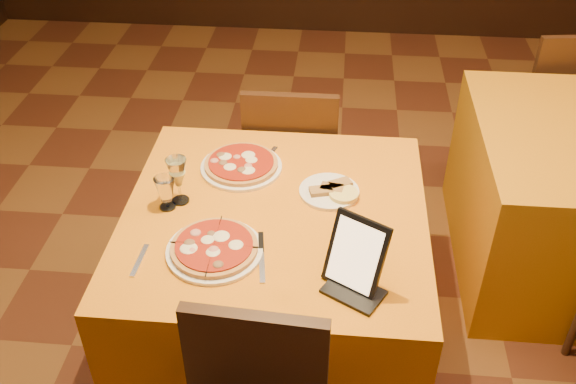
# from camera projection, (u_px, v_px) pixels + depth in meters

# --- Properties ---
(floor) EXTENTS (6.00, 7.00, 0.01)m
(floor) POSITION_uv_depth(u_px,v_px,m) (330.00, 365.00, 2.71)
(floor) COLOR #5E2D19
(floor) RESTS_ON ground
(main_table) EXTENTS (1.10, 1.10, 0.75)m
(main_table) POSITION_uv_depth(u_px,v_px,m) (276.00, 285.00, 2.55)
(main_table) COLOR orange
(main_table) RESTS_ON floor
(chair_main_far) EXTENTS (0.37, 0.37, 0.91)m
(chair_main_far) POSITION_uv_depth(u_px,v_px,m) (293.00, 159.00, 3.13)
(chair_main_far) COLOR black
(chair_main_far) RESTS_ON floor
(chair_side_far) EXTENTS (0.54, 0.54, 0.91)m
(chair_side_far) POSITION_uv_depth(u_px,v_px,m) (548.00, 99.00, 3.61)
(chair_side_far) COLOR black
(chair_side_far) RESTS_ON floor
(pizza_near) EXTENTS (0.33, 0.33, 0.03)m
(pizza_near) POSITION_uv_depth(u_px,v_px,m) (214.00, 249.00, 2.15)
(pizza_near) COLOR white
(pizza_near) RESTS_ON main_table
(pizza_far) EXTENTS (0.32, 0.32, 0.03)m
(pizza_far) POSITION_uv_depth(u_px,v_px,m) (241.00, 165.00, 2.54)
(pizza_far) COLOR white
(pizza_far) RESTS_ON main_table
(cutlet_dish) EXTENTS (0.23, 0.23, 0.03)m
(cutlet_dish) POSITION_uv_depth(u_px,v_px,m) (329.00, 190.00, 2.41)
(cutlet_dish) COLOR white
(cutlet_dish) RESTS_ON main_table
(wine_glass) EXTENTS (0.09, 0.09, 0.19)m
(wine_glass) POSITION_uv_depth(u_px,v_px,m) (178.00, 180.00, 2.32)
(wine_glass) COLOR #D2D077
(wine_glass) RESTS_ON main_table
(water_glass) EXTENTS (0.07, 0.07, 0.13)m
(water_glass) POSITION_uv_depth(u_px,v_px,m) (166.00, 193.00, 2.31)
(water_glass) COLOR white
(water_glass) RESTS_ON main_table
(tablet) EXTENTS (0.21, 0.18, 0.23)m
(tablet) POSITION_uv_depth(u_px,v_px,m) (356.00, 254.00, 1.97)
(tablet) COLOR black
(tablet) RESTS_ON main_table
(knife) EXTENTS (0.05, 0.22, 0.01)m
(knife) POSITION_uv_depth(u_px,v_px,m) (262.00, 260.00, 2.12)
(knife) COLOR #B4B5BB
(knife) RESTS_ON main_table
(fork_near) EXTENTS (0.02, 0.16, 0.01)m
(fork_near) POSITION_uv_depth(u_px,v_px,m) (140.00, 260.00, 2.12)
(fork_near) COLOR #AEAFB5
(fork_near) RESTS_ON main_table
(fork_far) EXTENTS (0.07, 0.18, 0.01)m
(fork_far) POSITION_uv_depth(u_px,v_px,m) (267.00, 158.00, 2.60)
(fork_far) COLOR silver
(fork_far) RESTS_ON main_table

